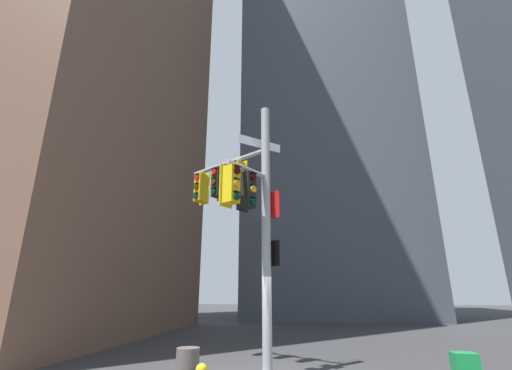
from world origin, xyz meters
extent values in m
cube|color=#4C5460|center=(3.56, 25.15, 21.62)|extent=(15.38, 15.38, 43.23)
cylinder|color=#9EA0A3|center=(0.00, 0.00, 3.83)|extent=(0.26, 0.26, 7.67)
cylinder|color=#9EA0A3|center=(-1.41, 0.93, 6.26)|extent=(2.89, 1.98, 0.14)
cylinder|color=#9EA0A3|center=(-0.43, -0.72, 5.38)|extent=(0.98, 1.51, 0.14)
cube|color=yellow|center=(-0.88, 0.81, 5.66)|extent=(0.42, 0.29, 1.14)
cube|color=yellow|center=(-0.98, 0.65, 5.66)|extent=(0.47, 0.47, 1.00)
cylinder|color=red|center=(-1.09, 0.49, 6.01)|extent=(0.20, 0.16, 0.20)
cube|color=black|center=(-1.10, 0.48, 6.13)|extent=(0.22, 0.18, 0.02)
cylinder|color=#3C2C06|center=(-1.09, 0.49, 5.66)|extent=(0.20, 0.16, 0.20)
cube|color=black|center=(-1.10, 0.48, 5.78)|extent=(0.22, 0.18, 0.02)
cylinder|color=#06311C|center=(-1.09, 0.49, 5.31)|extent=(0.20, 0.16, 0.20)
cube|color=black|center=(-1.10, 0.48, 5.43)|extent=(0.22, 0.18, 0.02)
cube|color=black|center=(-1.65, 1.32, 5.66)|extent=(0.42, 0.29, 1.14)
cube|color=black|center=(-1.76, 1.17, 5.66)|extent=(0.47, 0.47, 1.00)
cylinder|color=red|center=(-1.87, 1.00, 6.01)|extent=(0.20, 0.16, 0.20)
cube|color=black|center=(-1.87, 0.99, 6.13)|extent=(0.22, 0.18, 0.02)
cylinder|color=#3C2C06|center=(-1.87, 1.00, 5.66)|extent=(0.20, 0.16, 0.20)
cube|color=black|center=(-1.87, 0.99, 5.78)|extent=(0.22, 0.18, 0.02)
cylinder|color=#06311C|center=(-1.87, 1.00, 5.31)|extent=(0.20, 0.16, 0.20)
cube|color=black|center=(-1.87, 0.99, 5.43)|extent=(0.22, 0.18, 0.02)
cube|color=yellow|center=(-2.43, 1.84, 5.66)|extent=(0.42, 0.29, 1.14)
cube|color=yellow|center=(-2.53, 1.68, 5.66)|extent=(0.47, 0.47, 1.00)
cylinder|color=red|center=(-2.64, 1.51, 6.01)|extent=(0.20, 0.16, 0.20)
cube|color=black|center=(-2.65, 1.51, 6.13)|extent=(0.22, 0.18, 0.02)
cylinder|color=#3C2C06|center=(-2.64, 1.51, 5.66)|extent=(0.20, 0.16, 0.20)
cube|color=black|center=(-2.65, 1.51, 5.78)|extent=(0.22, 0.18, 0.02)
cylinder|color=#06311C|center=(-2.64, 1.51, 5.31)|extent=(0.20, 0.16, 0.20)
cube|color=black|center=(-2.65, 1.51, 5.43)|extent=(0.22, 0.18, 0.02)
cube|color=black|center=(-0.59, -0.62, 4.78)|extent=(0.27, 0.43, 1.14)
cube|color=black|center=(-0.43, -0.72, 4.78)|extent=(0.47, 0.47, 1.00)
cylinder|color=#360605|center=(-0.25, -0.82, 5.13)|extent=(0.15, 0.20, 0.20)
cube|color=black|center=(-0.25, -0.82, 5.25)|extent=(0.17, 0.23, 0.02)
cylinder|color=yellow|center=(-0.25, -0.82, 4.78)|extent=(0.15, 0.20, 0.20)
cube|color=black|center=(-0.25, -0.82, 4.90)|extent=(0.17, 0.23, 0.02)
cylinder|color=#06311C|center=(-0.25, -0.82, 4.43)|extent=(0.15, 0.20, 0.20)
cube|color=black|center=(-0.25, -0.82, 4.55)|extent=(0.17, 0.23, 0.02)
cube|color=yellow|center=(-0.93, -1.19, 4.78)|extent=(0.27, 0.43, 1.14)
cube|color=yellow|center=(-0.77, -1.29, 4.78)|extent=(0.47, 0.47, 1.00)
cylinder|color=#360605|center=(-0.60, -1.39, 5.13)|extent=(0.15, 0.20, 0.20)
cube|color=black|center=(-0.59, -1.40, 5.25)|extent=(0.17, 0.23, 0.02)
cylinder|color=yellow|center=(-0.60, -1.39, 4.78)|extent=(0.15, 0.20, 0.20)
cube|color=black|center=(-0.59, -1.40, 4.90)|extent=(0.17, 0.23, 0.02)
cylinder|color=#06311C|center=(-0.60, -1.39, 4.43)|extent=(0.15, 0.20, 0.20)
cube|color=black|center=(-0.59, -1.40, 4.55)|extent=(0.17, 0.23, 0.02)
cube|color=white|center=(-0.23, 0.27, 6.61)|extent=(1.24, 1.05, 0.28)
cube|color=#19479E|center=(-0.23, 0.27, 6.61)|extent=(1.21, 1.03, 0.24)
cube|color=red|center=(0.13, 0.18, 4.56)|extent=(0.53, 0.38, 0.80)
cube|color=white|center=(0.13, 0.18, 4.56)|extent=(0.50, 0.35, 0.76)
cube|color=black|center=(0.14, 0.17, 3.15)|extent=(0.47, 0.39, 0.72)
cube|color=white|center=(0.14, 0.17, 3.15)|extent=(0.44, 0.36, 0.68)
sphere|color=yellow|center=(-1.09, -2.23, 0.61)|extent=(0.23, 0.23, 0.23)
cube|color=black|center=(4.30, -1.77, 0.67)|extent=(0.01, 0.29, 0.35)
cylinder|color=#59514C|center=(-1.75, -1.12, 0.42)|extent=(0.54, 0.54, 0.85)
camera|label=1|loc=(1.06, -9.72, 2.08)|focal=24.22mm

